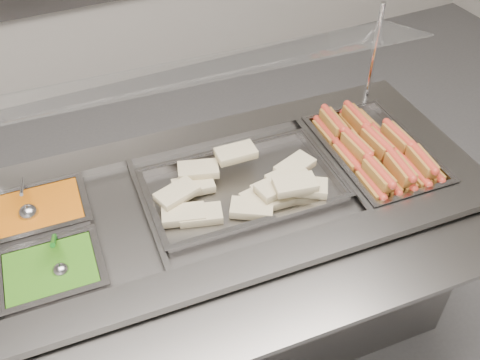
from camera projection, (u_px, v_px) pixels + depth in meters
name	position (u px, v px, depth m)	size (l,w,h in m)	color
steam_counter	(229.00, 266.00, 2.01)	(1.73, 0.85, 0.81)	slate
tray_rail	(286.00, 306.00, 1.46)	(1.62, 0.44, 0.05)	slate
sneeze_guard	(204.00, 71.00, 1.66)	(1.49, 0.36, 0.39)	silver
pan_hotdogs	(373.00, 156.00, 1.92)	(0.34, 0.51, 0.09)	gray
pan_wraps	(243.00, 189.00, 1.77)	(0.63, 0.40, 0.06)	gray
pan_beans	(43.00, 215.00, 1.70)	(0.28, 0.23, 0.09)	gray
pan_peas	(53.00, 277.00, 1.52)	(0.28, 0.23, 0.09)	gray
hotdogs_in_buns	(375.00, 150.00, 1.87)	(0.29, 0.48, 0.11)	#9A6720
tortilla_wraps	(250.00, 188.00, 1.72)	(0.56, 0.35, 0.09)	tan
ladle	(28.00, 212.00, 1.65)	(0.06, 0.18, 0.12)	#A1A1A6
serving_spoon	(60.00, 265.00, 1.49)	(0.05, 0.16, 0.13)	#A1A1A6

